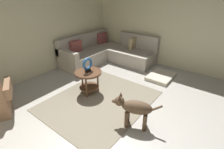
{
  "coord_description": "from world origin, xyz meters",
  "views": [
    {
      "loc": [
        -2.12,
        -1.37,
        2.17
      ],
      "look_at": [
        0.45,
        0.6,
        0.55
      ],
      "focal_mm": 27.28,
      "sensor_mm": 36.0,
      "label": 1
    }
  ],
  "objects_px": {
    "sectional_couch": "(106,53)",
    "dog_bed_mat": "(161,76)",
    "dog": "(134,108)",
    "side_table": "(88,77)",
    "torus_sculpture": "(88,65)"
  },
  "relations": [
    {
      "from": "sectional_couch",
      "to": "dog_bed_mat",
      "type": "relative_size",
      "value": 2.81
    },
    {
      "from": "sectional_couch",
      "to": "dog",
      "type": "bearing_deg",
      "value": -131.98
    },
    {
      "from": "side_table",
      "to": "torus_sculpture",
      "type": "height_order",
      "value": "torus_sculpture"
    },
    {
      "from": "sectional_couch",
      "to": "torus_sculpture",
      "type": "relative_size",
      "value": 6.9
    },
    {
      "from": "side_table",
      "to": "dog_bed_mat",
      "type": "distance_m",
      "value": 2.05
    },
    {
      "from": "torus_sculpture",
      "to": "dog_bed_mat",
      "type": "relative_size",
      "value": 0.41
    },
    {
      "from": "side_table",
      "to": "dog",
      "type": "distance_m",
      "value": 1.42
    },
    {
      "from": "sectional_couch",
      "to": "torus_sculpture",
      "type": "distance_m",
      "value": 2.0
    },
    {
      "from": "dog",
      "to": "torus_sculpture",
      "type": "bearing_deg",
      "value": 54.93
    },
    {
      "from": "sectional_couch",
      "to": "dog_bed_mat",
      "type": "bearing_deg",
      "value": -90.36
    },
    {
      "from": "sectional_couch",
      "to": "side_table",
      "type": "distance_m",
      "value": 1.96
    },
    {
      "from": "sectional_couch",
      "to": "side_table",
      "type": "xyz_separation_m",
      "value": [
        -1.74,
        -0.9,
        0.12
      ]
    },
    {
      "from": "side_table",
      "to": "torus_sculpture",
      "type": "bearing_deg",
      "value": 180.0
    },
    {
      "from": "torus_sculpture",
      "to": "dog_bed_mat",
      "type": "distance_m",
      "value": 2.12
    },
    {
      "from": "dog_bed_mat",
      "to": "dog",
      "type": "relative_size",
      "value": 1.0
    }
  ]
}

